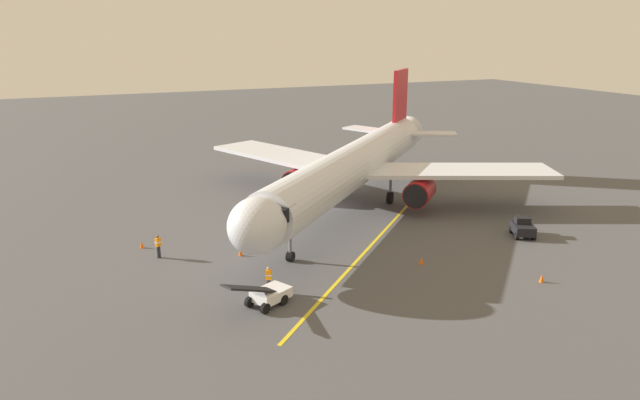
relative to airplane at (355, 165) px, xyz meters
The scene contains 12 objects.
ground_plane 4.49m from the airplane, 41.74° to the right, with size 220.00×220.00×0.00m, color #4C4C4F.
apron_lead_in_line 7.37m from the airplane, 88.13° to the left, with size 0.24×40.00×0.01m, color yellow.
airplane is the anchor object (origin of this frame).
ground_crew_marshaller 19.26m from the airplane, 15.78° to the left, with size 0.47×0.43×1.71m.
ground_crew_wing_walker 19.21m from the airplane, 46.77° to the left, with size 0.47×0.41×1.71m.
ground_crew_loader 9.70m from the airplane, behind, with size 0.45×0.47×1.71m.
tug_near_nose 15.26m from the airplane, 125.71° to the left, with size 2.39×2.73×1.50m.
belt_loader_portside 20.85m from the airplane, 48.56° to the left, with size 4.64×3.09×2.32m.
safety_cone_nose_left 20.14m from the airplane, 100.56° to the left, with size 0.32×0.32×0.55m, color #F2590F.
safety_cone_nose_right 15.16m from the airplane, 29.06° to the left, with size 0.32×0.32×0.55m, color #F2590F.
safety_cone_wing_port 14.33m from the airplane, 82.59° to the left, with size 0.32×0.32×0.55m, color #F2590F.
safety_cone_wing_starboard 19.68m from the airplane, ahead, with size 0.32×0.32×0.55m, color #F2590F.
Camera 1 is at (21.98, 46.81, 15.65)m, focal length 32.83 mm.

